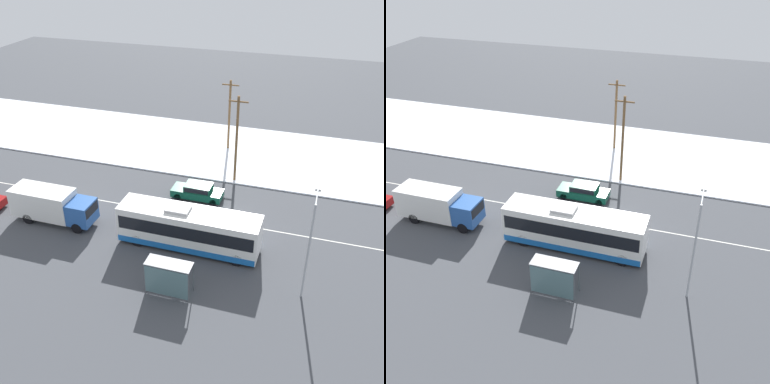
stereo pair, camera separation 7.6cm
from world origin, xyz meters
The scene contains 11 objects.
ground_plane centered at (0.00, 0.00, 0.00)m, with size 120.00×120.00×0.00m, color #424449.
snow_lot centered at (0.00, 13.73, 0.06)m, with size 80.00×14.17×0.12m.
lane_marking_center centered at (0.00, 0.00, 0.00)m, with size 60.00×0.12×0.00m.
city_bus centered at (-1.56, -4.02, 1.65)m, with size 10.82×2.57×3.38m.
box_truck centered at (-13.41, -4.09, 1.59)m, with size 7.09×2.30×2.85m.
sedan_car centered at (-3.01, 3.04, 0.79)m, with size 4.61×1.80×1.43m.
pedestrian_at_stop centered at (-0.91, -8.02, 1.02)m, with size 0.60×0.27×1.66m.
bus_shelter centered at (-1.23, -9.44, 1.68)m, with size 3.12×1.20×2.40m.
streetlamp centered at (7.30, -6.39, 4.60)m, with size 0.36×2.80×7.21m.
utility_pole_roadside centered at (-0.57, 7.26, 4.45)m, with size 1.80×0.24×8.52m.
utility_pole_snowlot centered at (-2.95, 14.27, 4.07)m, with size 1.80×0.24×7.76m.
Camera 2 is at (7.27, -30.43, 21.16)m, focal length 42.00 mm.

